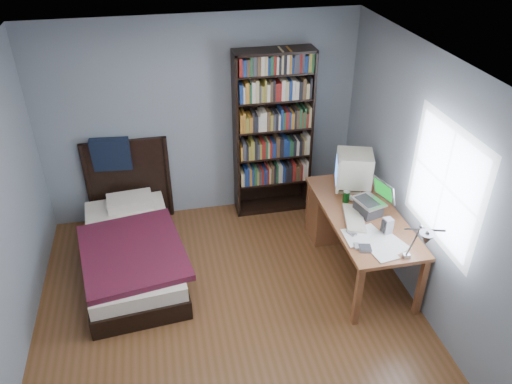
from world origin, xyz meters
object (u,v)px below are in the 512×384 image
Objects in this scene: speaker at (388,226)px; bed at (132,245)px; keyboard at (354,218)px; bookshelf at (273,135)px; laptop at (370,205)px; soda_can at (346,197)px; desk at (344,213)px; desk_lamp at (424,240)px; crt_monitor at (353,169)px.

bed reaches higher than speaker.
keyboard is 1.59m from bookshelf.
laptop is 0.36m from speaker.
bed is at bearing 171.88° from soda_can.
bed reaches higher than desk.
bed is at bearing -155.98° from bookshelf.
desk_lamp is 0.91m from speaker.
desk_lamp is at bearing -92.09° from crt_monitor.
desk_lamp is 1.33× the size of keyboard.
bed is (-2.49, 0.09, -0.73)m from crt_monitor.
crt_monitor is 1.66m from desk_lamp.
bookshelf is at bearing 123.28° from keyboard.
desk is 0.45m from soda_can.
laptop reaches higher than soda_can.
bed is (-2.54, 0.95, -0.55)m from speaker.
desk_lamp reaches higher than laptop.
crt_monitor reaches higher than keyboard.
soda_can is at bearing -64.07° from bookshelf.
desk is 3.37× the size of crt_monitor.
desk is 1.83m from desk_lamp.
speaker is (0.05, -0.86, -0.18)m from crt_monitor.
soda_can is 0.06× the size of bed.
soda_can is at bearing -8.12° from bed.
laptop is 1.21m from desk_lamp.
crt_monitor is 1.30× the size of laptop.
keyboard is (-0.18, -0.58, -0.24)m from crt_monitor.
desk_lamp is 5.08× the size of soda_can.
desk is at bearing 89.53° from desk_lamp.
keyboard is 0.37m from speaker.
keyboard is 0.23× the size of bookshelf.
speaker is (0.23, -0.28, 0.07)m from keyboard.
bookshelf is at bearing 115.93° from soda_can.
speaker is at bearing -20.50° from bed.
crt_monitor reaches higher than soda_can.
keyboard is 0.35m from soda_can.
keyboard is at bearing 122.29° from speaker.
bookshelf is at bearing 125.61° from desk.
bed is at bearing 177.47° from desk.
bed is at bearing 177.84° from crt_monitor.
crt_monitor reaches higher than bed.
desk is at bearing 97.10° from laptop.
laptop is 0.79× the size of keyboard.
laptop is at bearing -82.90° from desk.
desk_lamp is (-0.07, -1.14, 0.41)m from laptop.
crt_monitor is 0.24× the size of bookshelf.
soda_can is 1.29m from bookshelf.
crt_monitor is at bearing 85.44° from speaker.
bookshelf is (-0.71, 1.40, 0.22)m from laptop.
desk is 4.40× the size of laptop.
desk is 1.28m from bookshelf.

